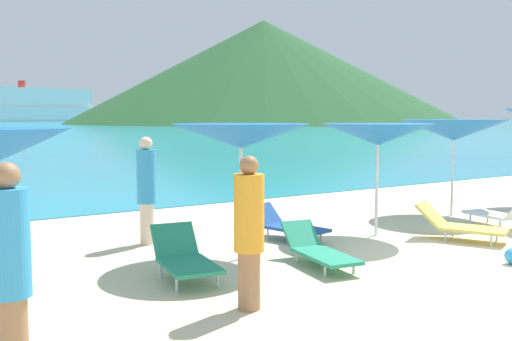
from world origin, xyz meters
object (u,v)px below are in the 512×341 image
Objects in this scene: lounge_chair_6 at (318,250)px; umbrella_1 at (241,136)px; lounge_chair_1 at (184,257)px; cruise_ship at (40,107)px; beachgoer_1 at (10,265)px; lounge_chair_0 at (460,224)px; beachgoer_0 at (146,187)px; beachgoer_2 at (249,229)px; umbrella_2 at (378,135)px; umbrella_3 at (454,130)px; lounge_chair_5 at (500,214)px; lounge_chair_4 at (287,225)px.

umbrella_1 is at bearing 136.65° from lounge_chair_6.
cruise_ship reaches higher than lounge_chair_1.
cruise_ship is at bearing 24.92° from beachgoer_1.
lounge_chair_1 is 0.02× the size of cruise_ship.
lounge_chair_0 is 0.89× the size of beachgoer_0.
cruise_ship is (58.73, 261.25, 4.58)m from umbrella_1.
beachgoer_0 reaches higher than lounge_chair_6.
beachgoer_2 is at bearing -78.19° from lounge_chair_1.
umbrella_2 is 0.91× the size of umbrella_3.
lounge_chair_5 is (1.60, 0.29, -0.00)m from lounge_chair_0.
lounge_chair_5 is at bearing -41.37° from beachgoer_1.
umbrella_3 is 1.50× the size of lounge_chair_6.
cruise_ship is at bearing 77.33° from umbrella_1.
umbrella_1 is 2.25m from lounge_chair_4.
umbrella_3 reaches higher than beachgoer_1.
umbrella_2 is at bearing 164.78° from beachgoer_2.
umbrella_2 reaches higher than lounge_chair_6.
lounge_chair_4 is at bearing 77.48° from lounge_chair_6.
lounge_chair_1 is 0.90× the size of lounge_chair_6.
beachgoer_1 is at bearing 165.40° from lounge_chair_0.
lounge_chair_0 is 7.76m from beachgoer_1.
lounge_chair_1 is 1.59m from beachgoer_2.
beachgoer_2 is (0.07, -1.47, 0.61)m from lounge_chair_1.
umbrella_2 is 267.06m from cruise_ship.
beachgoer_2 is (-7.08, -2.79, -0.95)m from umbrella_3.
lounge_chair_6 is 0.92× the size of beachgoer_2.
umbrella_1 is 4.30m from lounge_chair_0.
lounge_chair_4 is 4.31m from lounge_chair_5.
beachgoer_1 is at bearing -152.51° from lounge_chair_6.
beachgoer_0 is (-6.69, 0.99, -0.89)m from umbrella_3.
beachgoer_0 is at bearing -138.39° from beachgoer_2.
umbrella_1 is 1.17× the size of beachgoer_1.
lounge_chair_5 is (-0.44, -1.47, -1.58)m from umbrella_3.
umbrella_1 is at bearing 140.66° from lounge_chair_0.
lounge_chair_5 is 267.39m from cruise_ship.
lounge_chair_1 is at bearing -166.72° from lounge_chair_4.
beachgoer_0 is (-1.50, 2.72, 0.74)m from lounge_chair_6.
lounge_chair_6 is at bearing 11.22° from lounge_chair_5.
lounge_chair_6 is 2.26m from beachgoer_2.
beachgoer_2 is at bearing -111.80° from cruise_ship.
lounge_chair_1 is at bearing -155.83° from umbrella_1.
cruise_ship is at bearing -145.43° from beachgoer_2.
umbrella_3 is 2.21m from lounge_chair_5.
umbrella_3 reaches higher than lounge_chair_4.
lounge_chair_0 is 3.01m from lounge_chair_4.
umbrella_2 is 1.26× the size of beachgoer_2.
lounge_chair_4 is (2.64, 1.28, -0.04)m from lounge_chair_1.
cruise_ship reaches higher than umbrella_1.
beachgoer_1 is 0.03× the size of cruise_ship.
umbrella_1 is 5.74m from lounge_chair_5.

